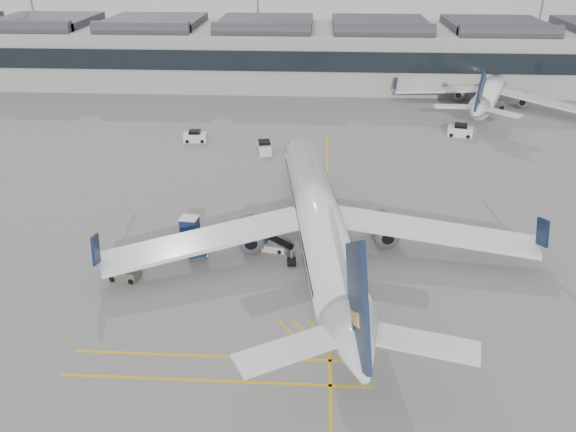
# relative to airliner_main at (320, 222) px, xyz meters

# --- Properties ---
(ground) EXTENTS (220.00, 220.00, 0.00)m
(ground) POSITION_rel_airliner_main_xyz_m (-9.07, -5.12, -3.48)
(ground) COLOR gray
(ground) RESTS_ON ground
(terminal) EXTENTS (200.00, 20.45, 12.40)m
(terminal) POSITION_rel_airliner_main_xyz_m (-9.07, 66.81, 2.66)
(terminal) COLOR #9E9E99
(terminal) RESTS_ON ground
(apron_markings) EXTENTS (0.25, 60.00, 0.01)m
(apron_markings) POSITION_rel_airliner_main_xyz_m (0.93, 4.88, -3.47)
(apron_markings) COLOR gold
(apron_markings) RESTS_ON ground
(airliner_main) EXTENTS (40.39, 44.39, 11.84)m
(airliner_main) POSITION_rel_airliner_main_xyz_m (0.00, 0.00, 0.00)
(airliner_main) COLOR white
(airliner_main) RESTS_ON ground
(airliner_far) EXTENTS (31.27, 34.56, 9.77)m
(airliner_far) POSITION_rel_airliner_main_xyz_m (29.73, 52.29, -0.61)
(airliner_far) COLOR white
(airliner_far) RESTS_ON ground
(belt_loader) EXTENTS (4.53, 2.11, 1.80)m
(belt_loader) POSITION_rel_airliner_main_xyz_m (-5.07, 0.66, -2.95)
(belt_loader) COLOR beige
(belt_loader) RESTS_ON ground
(baggage_cart_a) EXTENTS (1.96, 1.79, 1.70)m
(baggage_cart_a) POSITION_rel_airliner_main_xyz_m (-3.61, 5.12, -2.57)
(baggage_cart_a) COLOR gray
(baggage_cart_a) RESTS_ON ground
(baggage_cart_b) EXTENTS (2.07, 1.78, 1.97)m
(baggage_cart_b) POSITION_rel_airliner_main_xyz_m (-5.85, 1.23, -2.42)
(baggage_cart_b) COLOR gray
(baggage_cart_b) RESTS_ON ground
(baggage_cart_c) EXTENTS (2.04, 1.74, 1.97)m
(baggage_cart_c) POSITION_rel_airliner_main_xyz_m (-13.21, 3.02, -2.42)
(baggage_cart_c) COLOR gray
(baggage_cart_c) RESTS_ON ground
(baggage_cart_d) EXTENTS (2.29, 2.12, 1.93)m
(baggage_cart_d) POSITION_rel_airliner_main_xyz_m (-11.66, -1.25, -2.44)
(baggage_cart_d) COLOR gray
(baggage_cart_d) RESTS_ON ground
(ramp_agent_a) EXTENTS (0.81, 0.81, 1.91)m
(ramp_agent_a) POSITION_rel_airliner_main_xyz_m (-1.56, 2.24, -2.52)
(ramp_agent_a) COLOR #E7450C
(ramp_agent_a) RESTS_ON ground
(ramp_agent_b) EXTENTS (0.99, 0.89, 1.68)m
(ramp_agent_b) POSITION_rel_airliner_main_xyz_m (-5.60, 0.10, -2.64)
(ramp_agent_b) COLOR #E1580B
(ramp_agent_b) RESTS_ON ground
(pushback_tug) EXTENTS (2.71, 1.91, 1.40)m
(pushback_tug) POSITION_rel_airliner_main_xyz_m (-17.30, -5.38, -2.85)
(pushback_tug) COLOR #54594B
(pushback_tug) RESTS_ON ground
(safety_cone_nose) EXTENTS (0.33, 0.33, 0.45)m
(safety_cone_nose) POSITION_rel_airliner_main_xyz_m (-1.12, 18.92, -3.25)
(safety_cone_nose) COLOR #F24C0A
(safety_cone_nose) RESTS_ON ground
(safety_cone_engine) EXTENTS (0.40, 0.40, 0.55)m
(safety_cone_engine) POSITION_rel_airliner_main_xyz_m (3.34, 2.00, -3.20)
(safety_cone_engine) COLOR #F24C0A
(safety_cone_engine) RESTS_ON ground
(service_van_left) EXTENTS (3.41, 1.87, 1.70)m
(service_van_left) POSITION_rel_airliner_main_xyz_m (-18.43, 31.05, -2.72)
(service_van_left) COLOR silver
(service_van_left) RESTS_ON ground
(service_van_mid) EXTENTS (2.40, 3.68, 1.74)m
(service_van_mid) POSITION_rel_airliner_main_xyz_m (-7.85, 27.06, -2.70)
(service_van_mid) COLOR silver
(service_van_mid) RESTS_ON ground
(service_van_right) EXTENTS (3.97, 2.58, 1.88)m
(service_van_right) POSITION_rel_airliner_main_xyz_m (21.05, 35.71, -2.64)
(service_van_right) COLOR silver
(service_van_right) RESTS_ON ground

